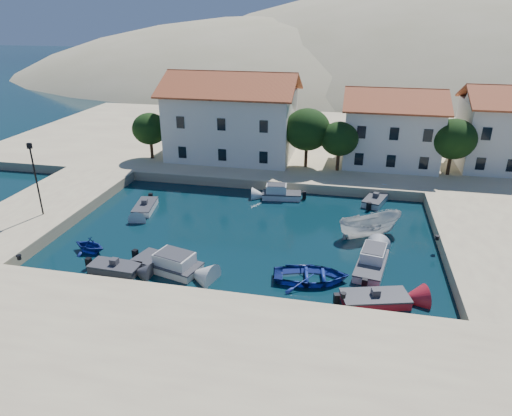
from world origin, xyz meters
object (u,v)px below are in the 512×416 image
at_px(lamppost, 35,172).
at_px(cabin_cruiser_south, 167,263).
at_px(building_left, 232,114).
at_px(building_right, 507,127).
at_px(building_mid, 392,126).
at_px(boat_east, 369,236).
at_px(rowboat_south, 311,280).
at_px(cabin_cruiser_east, 371,264).

xyz_separation_m(lamppost, cabin_cruiser_south, (13.11, -4.70, -4.28)).
bearing_deg(cabin_cruiser_south, lamppost, 175.47).
distance_m(building_left, building_right, 30.07).
bearing_deg(lamppost, cabin_cruiser_south, -19.72).
bearing_deg(lamppost, building_mid, 35.45).
xyz_separation_m(building_mid, boat_east, (-2.24, -17.41, -5.22)).
xyz_separation_m(cabin_cruiser_south, rowboat_south, (10.19, 0.60, -0.48)).
height_order(building_mid, cabin_cruiser_south, building_mid).
bearing_deg(cabin_cruiser_east, boat_east, 10.91).
height_order(lamppost, boat_east, lamppost).
distance_m(cabin_cruiser_south, boat_east, 16.41).
bearing_deg(boat_east, building_left, 15.25).
height_order(building_mid, building_right, building_right).
relative_size(building_mid, cabin_cruiser_south, 1.96).
bearing_deg(cabin_cruiser_east, lamppost, 96.56).
xyz_separation_m(lamppost, boat_east, (27.26, 3.59, -4.75)).
bearing_deg(rowboat_south, building_left, 17.59).
height_order(building_left, boat_east, building_left).
relative_size(building_mid, cabin_cruiser_east, 2.14).
bearing_deg(boat_east, lamppost, 68.90).
relative_size(building_mid, boat_east, 1.92).
bearing_deg(rowboat_south, building_right, -43.39).
xyz_separation_m(building_left, cabin_cruiser_east, (15.83, -21.76, -5.46)).
relative_size(rowboat_south, cabin_cruiser_east, 1.05).
xyz_separation_m(cabin_cruiser_south, boat_east, (14.16, 8.28, -0.48)).
height_order(building_right, rowboat_south, building_right).
bearing_deg(boat_east, cabin_cruiser_east, 152.08).
relative_size(lamppost, rowboat_south, 1.21).
xyz_separation_m(cabin_cruiser_south, cabin_cruiser_east, (14.22, 2.94, -0.00)).
height_order(building_left, cabin_cruiser_east, building_left).
bearing_deg(cabin_cruiser_south, cabin_cruiser_east, 26.85).
bearing_deg(cabin_cruiser_east, cabin_cruiser_south, 111.91).
bearing_deg(rowboat_south, building_mid, -22.38).
bearing_deg(lamppost, rowboat_south, -9.97).
distance_m(building_mid, rowboat_south, 26.37).
height_order(building_right, lamppost, building_right).
bearing_deg(rowboat_south, cabin_cruiser_east, -68.38).
bearing_deg(boat_east, rowboat_south, 124.12).
bearing_deg(building_right, lamppost, -152.07).
bearing_deg(building_right, boat_east, -127.71).
relative_size(building_left, lamppost, 2.36).
xyz_separation_m(building_left, building_mid, (18.00, 1.00, -0.71)).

